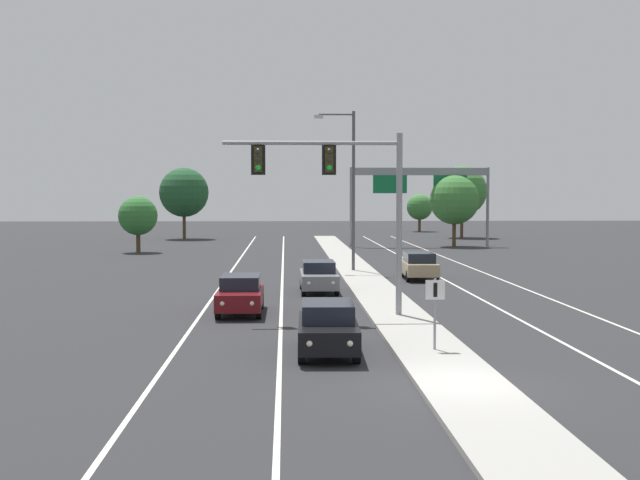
{
  "coord_description": "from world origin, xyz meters",
  "views": [
    {
      "loc": [
        -4.53,
        -20.23,
        4.93
      ],
      "look_at": [
        -3.2,
        10.46,
        3.2
      ],
      "focal_mm": 45.42,
      "sensor_mm": 36.0,
      "label": 1
    }
  ],
  "objects": [
    {
      "name": "ground_plane",
      "position": [
        0.0,
        0.0,
        0.0
      ],
      "size": [
        260.0,
        260.0,
        0.0
      ],
      "primitive_type": "plane",
      "color": "#28282B"
    },
    {
      "name": "median_island",
      "position": [
        0.0,
        18.0,
        0.07
      ],
      "size": [
        2.4,
        110.0,
        0.15
      ],
      "primitive_type": "cube",
      "color": "#9E9B93",
      "rests_on": "ground"
    },
    {
      "name": "lane_stripe_oncoming_center",
      "position": [
        -4.7,
        25.0,
        0.0
      ],
      "size": [
        0.14,
        100.0,
        0.01
      ],
      "primitive_type": "cube",
      "color": "silver",
      "rests_on": "ground"
    },
    {
      "name": "lane_stripe_receding_center",
      "position": [
        4.7,
        25.0,
        0.0
      ],
      "size": [
        0.14,
        100.0,
        0.01
      ],
      "primitive_type": "cube",
      "color": "silver",
      "rests_on": "ground"
    },
    {
      "name": "edge_stripe_left",
      "position": [
        -8.0,
        25.0,
        0.0
      ],
      "size": [
        0.14,
        100.0,
        0.01
      ],
      "primitive_type": "cube",
      "color": "silver",
      "rests_on": "ground"
    },
    {
      "name": "edge_stripe_right",
      "position": [
        8.0,
        25.0,
        0.0
      ],
      "size": [
        0.14,
        100.0,
        0.01
      ],
      "primitive_type": "cube",
      "color": "silver",
      "rests_on": "ground"
    },
    {
      "name": "overhead_signal_mast",
      "position": [
        -2.21,
        11.62,
        5.3
      ],
      "size": [
        7.08,
        0.44,
        7.2
      ],
      "color": "gray",
      "rests_on": "median_island"
    },
    {
      "name": "median_sign_post",
      "position": [
        0.09,
        4.35,
        1.59
      ],
      "size": [
        0.6,
        0.1,
        2.2
      ],
      "color": "gray",
      "rests_on": "median_island"
    },
    {
      "name": "street_lamp_median",
      "position": [
        -0.44,
        30.67,
        5.79
      ],
      "size": [
        2.58,
        0.28,
        10.0
      ],
      "color": "#4C4C51",
      "rests_on": "median_island"
    },
    {
      "name": "car_oncoming_black",
      "position": [
        -3.21,
        4.62,
        0.82
      ],
      "size": [
        1.92,
        4.51,
        1.58
      ],
      "color": "black",
      "rests_on": "ground"
    },
    {
      "name": "car_oncoming_darkred",
      "position": [
        -6.38,
        13.18,
        0.82
      ],
      "size": [
        1.83,
        4.48,
        1.58
      ],
      "color": "#5B0F14",
      "rests_on": "ground"
    },
    {
      "name": "car_oncoming_grey",
      "position": [
        -2.85,
        20.27,
        0.82
      ],
      "size": [
        1.84,
        4.48,
        1.58
      ],
      "color": "slate",
      "rests_on": "ground"
    },
    {
      "name": "car_receding_tan",
      "position": [
        3.23,
        26.27,
        0.82
      ],
      "size": [
        1.89,
        4.5,
        1.58
      ],
      "color": "tan",
      "rests_on": "ground"
    },
    {
      "name": "highway_sign_gantry",
      "position": [
        8.2,
        55.73,
        6.16
      ],
      "size": [
        13.28,
        0.42,
        7.5
      ],
      "color": "gray",
      "rests_on": "ground"
    },
    {
      "name": "tree_far_left_c",
      "position": [
        -15.71,
        69.88,
        5.16
      ],
      "size": [
        5.46,
        5.46,
        7.89
      ],
      "color": "#4C3823",
      "rests_on": "ground"
    },
    {
      "name": "tree_far_right_a",
      "position": [
        13.39,
        86.83,
        3.25
      ],
      "size": [
        3.45,
        3.45,
        4.99
      ],
      "color": "#4C3823",
      "rests_on": "ground"
    },
    {
      "name": "tree_far_right_b",
      "position": [
        15.62,
        71.14,
        5.34
      ],
      "size": [
        5.65,
        5.65,
        8.17
      ],
      "color": "#4C3823",
      "rests_on": "ground"
    },
    {
      "name": "tree_far_left_a",
      "position": [
        -16.99,
        48.85,
        3.12
      ],
      "size": [
        3.31,
        3.31,
        4.79
      ],
      "color": "#4C3823",
      "rests_on": "ground"
    },
    {
      "name": "tree_far_right_c",
      "position": [
        11.46,
        55.55,
        4.42
      ],
      "size": [
        4.68,
        4.68,
        6.77
      ],
      "color": "#4C3823",
      "rests_on": "ground"
    }
  ]
}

